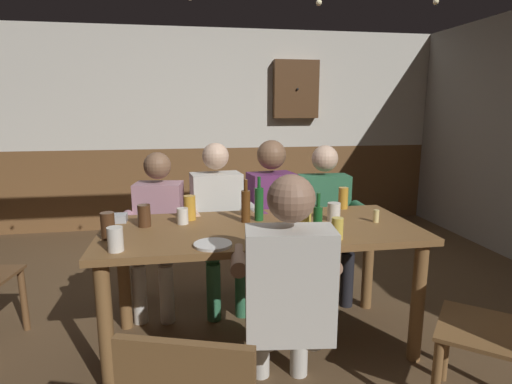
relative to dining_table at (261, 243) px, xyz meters
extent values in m
plane|color=brown|center=(0.00, 0.09, -0.67)|extent=(6.58, 6.58, 0.00)
cube|color=silver|center=(0.00, 2.85, 1.04)|extent=(5.48, 0.12, 1.43)
cube|color=brown|center=(0.00, 2.85, -0.17)|extent=(5.48, 0.12, 0.99)
cube|color=brown|center=(0.00, 0.00, 0.09)|extent=(1.92, 0.84, 0.04)
cylinder|color=brown|center=(-0.88, -0.34, -0.30)|extent=(0.08, 0.08, 0.74)
cylinder|color=brown|center=(0.88, -0.34, -0.30)|extent=(0.08, 0.08, 0.74)
cylinder|color=brown|center=(-0.88, 0.34, -0.30)|extent=(0.08, 0.08, 0.74)
cylinder|color=brown|center=(0.88, 0.34, -0.30)|extent=(0.08, 0.08, 0.74)
cube|color=#B78493|center=(-0.65, 0.72, 0.03)|extent=(0.37, 0.28, 0.48)
sphere|color=brown|center=(-0.65, 0.72, 0.40)|extent=(0.20, 0.20, 0.20)
cylinder|color=silver|center=(-0.57, 0.56, -0.19)|extent=(0.19, 0.42, 0.13)
cylinder|color=silver|center=(-0.76, 0.59, -0.19)|extent=(0.19, 0.42, 0.13)
cylinder|color=silver|center=(-0.60, 0.37, -0.46)|extent=(0.10, 0.10, 0.42)
cylinder|color=silver|center=(-0.79, 0.39, -0.46)|extent=(0.10, 0.10, 0.42)
cylinder|color=#B78493|center=(-0.48, 0.44, 0.05)|extent=(0.12, 0.29, 0.08)
cylinder|color=#B78493|center=(-0.88, 0.49, 0.05)|extent=(0.12, 0.29, 0.08)
cube|color=silver|center=(-0.22, 0.72, 0.06)|extent=(0.40, 0.28, 0.54)
sphere|color=beige|center=(-0.22, 0.72, 0.46)|extent=(0.20, 0.20, 0.20)
cylinder|color=#33724C|center=(-0.09, 0.58, -0.19)|extent=(0.18, 0.44, 0.13)
cylinder|color=#33724C|center=(-0.30, 0.55, -0.19)|extent=(0.18, 0.44, 0.13)
cylinder|color=#33724C|center=(-0.07, 0.37, -0.46)|extent=(0.10, 0.10, 0.42)
cylinder|color=#33724C|center=(-0.28, 0.34, -0.46)|extent=(0.10, 0.10, 0.42)
cylinder|color=silver|center=(0.03, 0.49, 0.09)|extent=(0.11, 0.29, 0.08)
cylinder|color=beige|center=(-0.40, 0.44, 0.09)|extent=(0.11, 0.29, 0.08)
cube|color=#6B2D66|center=(0.22, 0.72, 0.06)|extent=(0.38, 0.29, 0.53)
sphere|color=brown|center=(0.22, 0.72, 0.46)|extent=(0.23, 0.23, 0.23)
cylinder|color=#33724C|center=(0.33, 0.61, -0.19)|extent=(0.19, 0.39, 0.13)
cylinder|color=#33724C|center=(0.14, 0.58, -0.19)|extent=(0.19, 0.39, 0.13)
cylinder|color=#33724C|center=(0.36, 0.42, -0.46)|extent=(0.10, 0.10, 0.42)
cylinder|color=#33724C|center=(0.17, 0.39, -0.46)|extent=(0.10, 0.10, 0.42)
cylinder|color=#6B2D66|center=(0.46, 0.49, 0.08)|extent=(0.12, 0.29, 0.08)
cylinder|color=#6B2D66|center=(0.06, 0.43, 0.08)|extent=(0.12, 0.29, 0.08)
cube|color=#33724C|center=(0.65, 0.72, 0.04)|extent=(0.41, 0.22, 0.50)
sphere|color=beige|center=(0.65, 0.72, 0.43)|extent=(0.21, 0.21, 0.21)
cylinder|color=black|center=(0.75, 0.58, -0.19)|extent=(0.15, 0.38, 0.13)
cylinder|color=black|center=(0.53, 0.59, -0.19)|extent=(0.15, 0.38, 0.13)
cylinder|color=black|center=(0.74, 0.39, -0.46)|extent=(0.10, 0.10, 0.42)
cylinder|color=black|center=(0.52, 0.40, -0.46)|extent=(0.10, 0.10, 0.42)
cylinder|color=#33724C|center=(0.86, 0.47, 0.07)|extent=(0.10, 0.28, 0.08)
cylinder|color=beige|center=(0.41, 0.49, 0.07)|extent=(0.10, 0.28, 0.08)
cube|color=silver|center=(0.00, -0.72, 0.05)|extent=(0.42, 0.26, 0.52)
sphere|color=#9E755B|center=(0.00, -0.72, 0.44)|extent=(0.21, 0.21, 0.21)
cylinder|color=silver|center=(-0.09, -0.55, -0.19)|extent=(0.18, 0.44, 0.13)
cylinder|color=silver|center=(0.13, -0.57, -0.19)|extent=(0.18, 0.44, 0.13)
cylinder|color=silver|center=(-0.06, -0.33, -0.46)|extent=(0.10, 0.10, 0.42)
cylinder|color=silver|center=(0.16, -0.36, -0.46)|extent=(0.10, 0.10, 0.42)
cylinder|color=#9E755B|center=(-0.19, -0.45, 0.07)|extent=(0.11, 0.29, 0.08)
cylinder|color=#9E755B|center=(0.26, -0.51, 0.07)|extent=(0.11, 0.29, 0.08)
cylinder|color=brown|center=(-1.55, 0.42, -0.45)|extent=(0.04, 0.04, 0.44)
cube|color=brown|center=(0.96, -0.81, -0.22)|extent=(0.62, 0.62, 0.02)
cylinder|color=brown|center=(0.69, -0.83, -0.45)|extent=(0.04, 0.04, 0.44)
cylinder|color=brown|center=(0.94, -0.54, -0.45)|extent=(0.04, 0.04, 0.44)
cylinder|color=#F9E08C|center=(0.74, -0.03, 0.15)|extent=(0.04, 0.04, 0.08)
cube|color=#B2B7BC|center=(-0.89, 0.26, 0.13)|extent=(0.14, 0.10, 0.05)
cylinder|color=white|center=(-0.31, -0.31, 0.12)|extent=(0.20, 0.20, 0.01)
cylinder|color=#593314|center=(-0.07, 0.12, 0.21)|extent=(0.06, 0.06, 0.20)
cylinder|color=#593314|center=(-0.07, 0.12, 0.35)|extent=(0.03, 0.03, 0.07)
cylinder|color=#195923|center=(0.02, 0.15, 0.21)|extent=(0.06, 0.06, 0.21)
cylinder|color=#195923|center=(0.02, 0.15, 0.36)|extent=(0.02, 0.02, 0.07)
cylinder|color=#195923|center=(0.28, -0.23, 0.19)|extent=(0.05, 0.05, 0.17)
cylinder|color=#195923|center=(0.28, -0.23, 0.32)|extent=(0.02, 0.02, 0.08)
cylinder|color=#E5C64C|center=(0.25, -0.10, 0.16)|extent=(0.08, 0.08, 0.11)
cylinder|color=white|center=(0.49, 0.06, 0.17)|extent=(0.08, 0.08, 0.12)
cylinder|color=#E5C64C|center=(0.37, -0.31, 0.17)|extent=(0.07, 0.07, 0.12)
cylinder|color=white|center=(-0.47, 0.14, 0.16)|extent=(0.07, 0.07, 0.10)
cylinder|color=white|center=(-0.80, -0.31, 0.17)|extent=(0.08, 0.08, 0.13)
cylinder|color=gold|center=(0.67, 0.36, 0.19)|extent=(0.07, 0.07, 0.15)
cylinder|color=gold|center=(-0.42, 0.23, 0.19)|extent=(0.08, 0.08, 0.16)
cylinder|color=#4C2D19|center=(-0.70, 0.13, 0.18)|extent=(0.08, 0.08, 0.14)
cylinder|color=#4C2D19|center=(-0.88, -0.09, 0.18)|extent=(0.08, 0.08, 0.15)
cube|color=brown|center=(0.94, 2.72, 1.04)|extent=(0.56, 0.12, 0.70)
sphere|color=black|center=(0.94, 2.64, 1.04)|extent=(0.03, 0.03, 0.03)
sphere|color=#F9EAB2|center=(0.38, 0.17, 1.44)|extent=(0.04, 0.04, 0.04)
sphere|color=#F9EAB2|center=(1.15, 0.17, 1.48)|extent=(0.04, 0.04, 0.04)
camera|label=1|loc=(-0.44, -2.40, 0.83)|focal=29.12mm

